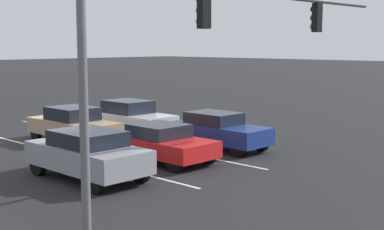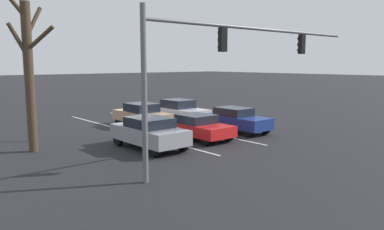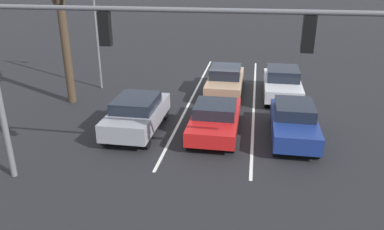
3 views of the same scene
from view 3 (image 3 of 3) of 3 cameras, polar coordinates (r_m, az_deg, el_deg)
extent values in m
plane|color=black|center=(22.71, 5.27, 4.44)|extent=(240.00, 240.00, 0.00)
cube|color=silver|center=(20.47, 9.44, 2.29)|extent=(0.12, 16.60, 0.01)
cube|color=silver|center=(20.73, 0.10, 2.84)|extent=(0.12, 16.60, 0.01)
cube|color=navy|center=(15.98, 15.22, -1.39)|extent=(1.77, 4.27, 0.67)
cube|color=black|center=(16.04, 15.34, 0.91)|extent=(1.56, 2.05, 0.48)
cube|color=red|center=(17.93, 16.71, 1.58)|extent=(0.24, 0.06, 0.12)
cube|color=red|center=(17.81, 12.76, 1.84)|extent=(0.24, 0.06, 0.12)
cylinder|color=black|center=(14.81, 18.50, -5.11)|extent=(0.22, 0.64, 0.64)
cylinder|color=black|center=(14.63, 12.64, -4.81)|extent=(0.22, 0.64, 0.64)
cylinder|color=black|center=(17.64, 17.15, -0.57)|extent=(0.22, 0.64, 0.64)
cylinder|color=black|center=(17.49, 12.25, -0.27)|extent=(0.22, 0.64, 0.64)
cube|color=red|center=(16.05, 3.56, -0.76)|extent=(1.94, 4.48, 0.58)
cube|color=black|center=(15.83, 3.60, 0.97)|extent=(1.71, 1.83, 0.47)
cube|color=red|center=(18.00, 6.49, 2.19)|extent=(0.24, 0.06, 0.12)
cube|color=red|center=(18.11, 2.20, 2.44)|extent=(0.24, 0.06, 0.12)
cylinder|color=black|center=(14.57, 6.11, -4.54)|extent=(0.22, 0.61, 0.61)
cylinder|color=black|center=(14.74, -0.44, -4.08)|extent=(0.22, 0.61, 0.61)
cylinder|color=black|center=(17.66, 6.85, 0.27)|extent=(0.22, 0.61, 0.61)
cylinder|color=black|center=(17.80, 1.45, 0.60)|extent=(0.22, 0.61, 0.61)
cube|color=gray|center=(16.34, -8.35, -0.07)|extent=(1.93, 4.34, 0.73)
cube|color=black|center=(16.08, -8.52, 1.85)|extent=(1.70, 2.15, 0.48)
cube|color=red|center=(18.01, -4.30, 2.82)|extent=(0.24, 0.06, 0.12)
cube|color=red|center=(18.37, -8.41, 3.02)|extent=(0.24, 0.06, 0.12)
cylinder|color=black|center=(14.88, -6.99, -3.79)|extent=(0.22, 0.71, 0.71)
cylinder|color=black|center=(15.41, -12.99, -3.27)|extent=(0.22, 0.71, 0.71)
cylinder|color=black|center=(17.65, -4.18, 0.53)|extent=(0.22, 0.71, 0.71)
cylinder|color=black|center=(18.10, -9.34, 0.84)|extent=(0.22, 0.71, 0.71)
cube|color=tan|center=(21.13, 5.08, 4.96)|extent=(1.86, 4.64, 0.66)
cube|color=black|center=(21.01, 5.15, 6.59)|extent=(1.64, 2.03, 0.56)
cube|color=red|center=(23.25, 7.19, 6.86)|extent=(0.24, 0.06, 0.12)
cube|color=red|center=(23.33, 3.96, 7.03)|extent=(0.24, 0.06, 0.12)
cylinder|color=black|center=(19.53, 6.96, 2.44)|extent=(0.22, 0.64, 0.64)
cylinder|color=black|center=(19.65, 2.28, 2.71)|extent=(0.22, 0.64, 0.64)
cylinder|color=black|center=(22.87, 7.44, 5.30)|extent=(0.22, 0.64, 0.64)
cylinder|color=black|center=(22.97, 3.42, 5.53)|extent=(0.22, 0.64, 0.64)
cube|color=silver|center=(21.01, 13.55, 4.42)|extent=(1.90, 4.64, 0.65)
cube|color=black|center=(21.03, 13.67, 6.18)|extent=(1.67, 2.09, 0.58)
cube|color=red|center=(23.21, 14.93, 6.34)|extent=(0.24, 0.06, 0.12)
cube|color=red|center=(23.12, 11.64, 6.57)|extent=(0.24, 0.06, 0.12)
cylinder|color=black|center=(19.57, 16.13, 1.87)|extent=(0.22, 0.71, 0.71)
cylinder|color=black|center=(19.44, 11.33, 2.18)|extent=(0.22, 0.71, 0.71)
cylinder|color=black|center=(22.82, 15.31, 4.76)|extent=(0.22, 0.71, 0.71)
cylinder|color=black|center=(22.70, 11.18, 5.04)|extent=(0.22, 0.71, 0.71)
cylinder|color=slate|center=(10.22, 0.48, 15.67)|extent=(12.61, 0.14, 0.14)
cube|color=black|center=(10.26, 17.34, 11.66)|extent=(0.32, 0.22, 0.95)
sphere|color=#4C0C0C|center=(10.37, 17.41, 13.36)|extent=(0.20, 0.20, 0.20)
sphere|color=#4C420C|center=(10.41, 17.24, 11.81)|extent=(0.20, 0.20, 0.20)
sphere|color=#19D83F|center=(10.46, 17.06, 10.28)|extent=(0.20, 0.20, 0.20)
cube|color=black|center=(10.99, -13.13, 12.69)|extent=(0.32, 0.22, 0.95)
sphere|color=#4C0C0C|center=(11.10, -12.94, 14.28)|extent=(0.20, 0.20, 0.20)
sphere|color=#4C420C|center=(11.13, -12.81, 12.83)|extent=(0.20, 0.20, 0.20)
sphere|color=#19D83F|center=(11.18, -12.69, 11.39)|extent=(0.20, 0.20, 0.20)
cylinder|color=slate|center=(22.05, -14.53, 13.90)|extent=(0.14, 0.14, 7.93)
cylinder|color=#423323|center=(20.07, -18.86, 11.32)|extent=(0.42, 0.42, 6.96)
cylinder|color=#423323|center=(20.09, -20.38, 16.12)|extent=(0.94, 0.32, 1.60)
camera|label=1|loc=(14.63, -75.35, -4.82)|focal=50.00mm
camera|label=2|loc=(15.16, -80.11, -6.53)|focal=35.00mm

